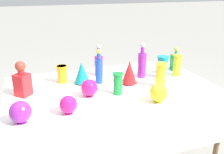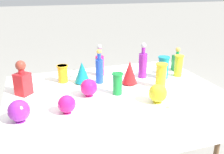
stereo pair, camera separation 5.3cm
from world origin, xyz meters
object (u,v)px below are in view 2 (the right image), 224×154
(round_bowl_3, at_px, (67,104))
(fluted_vase_1, at_px, (82,72))
(slender_vase_4, at_px, (179,65))
(round_bowl_1, at_px, (89,87))
(square_decanter_1, at_px, (177,61))
(round_bowl_2, at_px, (158,93))
(cardboard_box_behind_left, at_px, (91,102))
(round_bowl_0, at_px, (19,111))
(tall_bottle_1, at_px, (143,64))
(fluted_vase_0, at_px, (130,72))
(slender_vase_0, at_px, (117,83))
(cardboard_box_behind_right, at_px, (65,103))
(slender_vase_3, at_px, (163,67))
(square_decanter_0, at_px, (23,80))
(slender_vase_1, at_px, (63,73))
(tall_bottle_2, at_px, (100,64))
(slender_vase_2, at_px, (161,75))
(tall_bottle_0, at_px, (99,69))

(round_bowl_3, bearing_deg, fluted_vase_1, 67.33)
(round_bowl_3, bearing_deg, slender_vase_4, 20.07)
(round_bowl_1, bearing_deg, square_decanter_1, 18.56)
(round_bowl_2, distance_m, cardboard_box_behind_left, 1.56)
(round_bowl_2, bearing_deg, round_bowl_0, 178.26)
(slender_vase_4, bearing_deg, round_bowl_2, -135.16)
(fluted_vase_1, bearing_deg, tall_bottle_1, -3.24)
(fluted_vase_0, bearing_deg, slender_vase_0, -135.48)
(tall_bottle_1, distance_m, cardboard_box_behind_right, 1.32)
(slender_vase_3, bearing_deg, slender_vase_4, 0.29)
(square_decanter_0, xyz_separation_m, cardboard_box_behind_right, (0.43, 0.94, -0.72))
(square_decanter_0, bearing_deg, slender_vase_4, -0.35)
(slender_vase_0, height_order, round_bowl_3, slender_vase_0)
(square_decanter_0, relative_size, fluted_vase_0, 1.35)
(tall_bottle_1, height_order, slender_vase_1, tall_bottle_1)
(tall_bottle_2, distance_m, round_bowl_1, 0.51)
(fluted_vase_0, height_order, round_bowl_1, fluted_vase_0)
(round_bowl_3, bearing_deg, tall_bottle_1, 31.66)
(slender_vase_2, xyz_separation_m, cardboard_box_behind_left, (-0.38, 1.11, -0.73))
(square_decanter_1, height_order, round_bowl_2, square_decanter_1)
(slender_vase_1, relative_size, slender_vase_2, 0.74)
(slender_vase_0, relative_size, slender_vase_3, 0.85)
(slender_vase_4, height_order, round_bowl_2, slender_vase_4)
(slender_vase_0, bearing_deg, cardboard_box_behind_left, 88.41)
(slender_vase_1, xyz_separation_m, fluted_vase_0, (0.57, -0.24, 0.03))
(slender_vase_4, bearing_deg, slender_vase_3, -179.71)
(fluted_vase_0, bearing_deg, square_decanter_0, 176.41)
(slender_vase_3, bearing_deg, square_decanter_0, 179.57)
(tall_bottle_1, height_order, round_bowl_2, tall_bottle_1)
(slender_vase_3, bearing_deg, tall_bottle_0, 173.84)
(round_bowl_2, height_order, round_bowl_3, round_bowl_2)
(slender_vase_1, bearing_deg, slender_vase_2, -26.30)
(square_decanter_1, xyz_separation_m, slender_vase_0, (-0.80, -0.38, -0.00))
(cardboard_box_behind_right, bearing_deg, slender_vase_3, -47.80)
(slender_vase_0, distance_m, round_bowl_0, 0.80)
(round_bowl_2, bearing_deg, square_decanter_0, 153.68)
(slender_vase_2, bearing_deg, fluted_vase_1, 153.71)
(square_decanter_1, distance_m, slender_vase_4, 0.17)
(tall_bottle_0, bearing_deg, slender_vase_2, -29.24)
(fluted_vase_0, bearing_deg, round_bowl_0, -157.21)
(slender_vase_2, xyz_separation_m, round_bowl_2, (-0.17, -0.27, -0.04))
(tall_bottle_0, bearing_deg, slender_vase_4, -4.80)
(slender_vase_2, bearing_deg, slender_vase_3, 55.96)
(slender_vase_2, relative_size, cardboard_box_behind_left, 0.48)
(slender_vase_0, xyz_separation_m, round_bowl_1, (-0.24, 0.03, -0.02))
(slender_vase_2, distance_m, round_bowl_2, 0.32)
(round_bowl_2, relative_size, cardboard_box_behind_left, 0.33)
(square_decanter_1, distance_m, round_bowl_1, 1.09)
(round_bowl_1, bearing_deg, slender_vase_1, 112.11)
(square_decanter_0, height_order, square_decanter_1, square_decanter_0)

